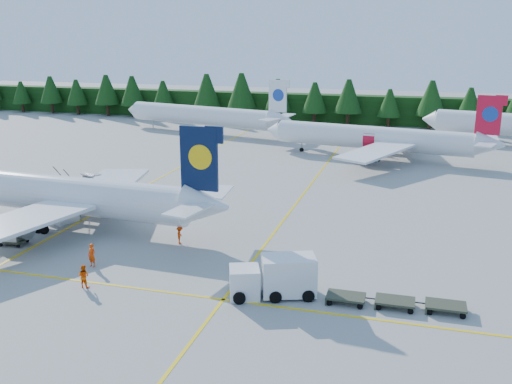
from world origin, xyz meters
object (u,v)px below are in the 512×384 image
(airstairs, at_px, (60,210))
(service_truck, at_px, (273,277))
(airliner_red, at_px, (368,138))
(airliner_navy, at_px, (39,193))

(airstairs, bearing_deg, service_truck, 0.26)
(service_truck, bearing_deg, airliner_red, 67.58)
(airliner_navy, height_order, airstairs, airliner_navy)
(airliner_red, distance_m, airstairs, 48.42)
(airliner_red, xyz_separation_m, service_truck, (-2.03, -51.17, -1.63))
(airliner_navy, bearing_deg, airstairs, 69.62)
(airliner_red, distance_m, service_truck, 51.24)
(airstairs, bearing_deg, airliner_navy, -88.91)
(airliner_navy, distance_m, airstairs, 3.21)
(airliner_navy, xyz_separation_m, airstairs, (0.86, 1.99, -2.36))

